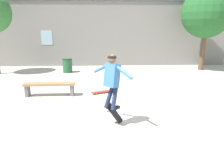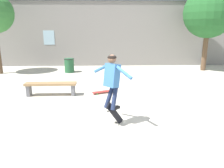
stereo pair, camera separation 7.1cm
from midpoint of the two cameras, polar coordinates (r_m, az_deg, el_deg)
ground_plane at (r=5.72m, az=1.33°, el=-11.03°), size 40.00×40.00×0.00m
building_backdrop at (r=14.68m, az=-1.27°, el=14.15°), size 16.72×0.52×5.50m
tree_right at (r=14.01m, az=23.30°, el=16.63°), size 2.82×2.82×4.69m
park_bench at (r=8.40m, az=-16.21°, el=-0.58°), size 1.88×0.39×0.49m
trash_bin at (r=12.60m, az=-11.71°, el=4.84°), size 0.57×0.57×0.80m
skater at (r=5.38m, az=-0.37°, el=1.72°), size 0.94×0.94×1.39m
skateboard_flipping at (r=5.70m, az=0.40°, el=-7.81°), size 0.45×0.44×0.73m
skateboard_resting at (r=8.45m, az=-2.89°, el=-1.99°), size 0.85×0.51×0.08m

